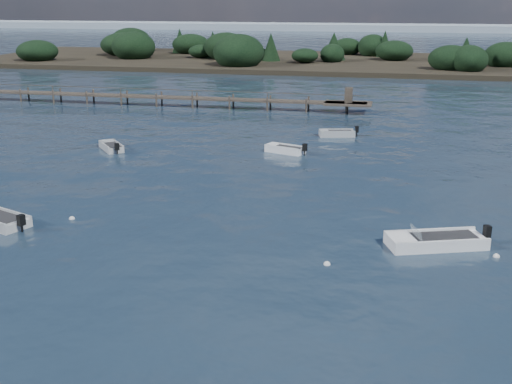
% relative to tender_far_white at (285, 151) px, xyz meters
% --- Properties ---
extents(ground, '(400.00, 400.00, 0.00)m').
position_rel_tender_far_white_xyz_m(ground, '(-0.68, 31.73, -0.17)').
color(ground, '#162433').
rests_on(ground, ground).
extents(tender_far_white, '(3.54, 2.21, 1.19)m').
position_rel_tender_far_white_xyz_m(tender_far_white, '(0.00, 0.00, 0.00)').
color(tender_far_white, white).
rests_on(tender_far_white, ground).
extents(tender_far_grey, '(2.99, 3.23, 1.13)m').
position_rel_tender_far_white_xyz_m(tender_far_grey, '(-13.96, -2.09, -0.01)').
color(tender_far_grey, '#A3A8AA').
rests_on(tender_far_grey, ground).
extents(tender_far_grey_b, '(3.55, 1.97, 1.19)m').
position_rel_tender_far_white_xyz_m(tender_far_grey_b, '(3.40, 7.20, -0.00)').
color(tender_far_grey_b, '#A3A8AA').
rests_on(tender_far_grey_b, ground).
extents(dinghy_mid_white_b, '(5.25, 3.37, 1.29)m').
position_rel_tender_far_white_xyz_m(dinghy_mid_white_b, '(10.84, -18.18, 0.00)').
color(dinghy_mid_white_b, white).
rests_on(dinghy_mid_white_b, ground).
extents(buoy_b, '(0.32, 0.32, 0.32)m').
position_rel_tender_far_white_xyz_m(buoy_b, '(5.85, -21.64, -0.17)').
color(buoy_b, white).
rests_on(buoy_b, ground).
extents(buoy_c, '(0.32, 0.32, 0.32)m').
position_rel_tender_far_white_xyz_m(buoy_c, '(-8.80, -18.37, -0.17)').
color(buoy_c, white).
rests_on(buoy_c, ground).
extents(buoy_d, '(0.32, 0.32, 0.32)m').
position_rel_tender_far_white_xyz_m(buoy_d, '(13.63, -18.94, -0.17)').
color(buoy_d, white).
rests_on(buoy_d, ground).
extents(jetty, '(64.50, 3.20, 3.40)m').
position_rel_tender_far_white_xyz_m(jetty, '(-22.42, 19.72, 0.82)').
color(jetty, '#453C33').
rests_on(jetty, ground).
extents(far_headland, '(190.00, 40.00, 5.80)m').
position_rel_tender_far_white_xyz_m(far_headland, '(24.32, 71.73, 1.80)').
color(far_headland, black).
rests_on(far_headland, ground).
extents(distant_haze, '(280.00, 20.00, 2.40)m').
position_rel_tender_far_white_xyz_m(distant_haze, '(-90.68, 201.73, -0.17)').
color(distant_haze, '#91A4B4').
rests_on(distant_haze, ground).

